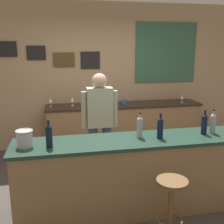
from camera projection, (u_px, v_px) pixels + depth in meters
The scene contains 17 objects.
ground_plane at pixel (124, 192), 3.82m from camera, with size 10.00×10.00×0.00m, color #423D38.
back_wall at pixel (102, 75), 5.42m from camera, with size 6.00×0.09×2.80m.
bar_counter at pixel (132, 175), 3.33m from camera, with size 2.79×0.60×0.92m.
side_counter at pixel (124, 126), 5.36m from camera, with size 2.97×0.56×0.90m.
bartender at pixel (100, 121), 3.93m from camera, with size 0.52×0.21×1.62m.
bar_stool at pixel (171, 200), 2.79m from camera, with size 0.32×0.32×0.68m.
wine_bottle_a at pixel (49, 135), 2.93m from camera, with size 0.07×0.07×0.31m.
wine_bottle_b at pixel (140, 126), 3.25m from camera, with size 0.07×0.07×0.31m.
wine_bottle_c at pixel (160, 127), 3.21m from camera, with size 0.07×0.07×0.31m.
wine_bottle_d at pixel (204, 123), 3.37m from camera, with size 0.07×0.07×0.31m.
wine_bottle_e at pixel (213, 123), 3.41m from camera, with size 0.07×0.07×0.31m.
ice_bucket at pixel (25, 138), 2.95m from camera, with size 0.19×0.19×0.19m.
wine_glass_a at pixel (50, 101), 5.01m from camera, with size 0.07×0.07×0.16m.
wine_glass_b at pixel (72, 100), 5.09m from camera, with size 0.07×0.07×0.16m.
wine_glass_c at pixel (115, 100), 5.10m from camera, with size 0.07×0.07×0.16m.
wine_glass_d at pixel (182, 97), 5.35m from camera, with size 0.07×0.07×0.16m.
coffee_mug at pixel (124, 102), 5.23m from camera, with size 0.12×0.08×0.09m.
Camera 1 is at (-0.84, -3.35, 1.99)m, focal length 43.97 mm.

